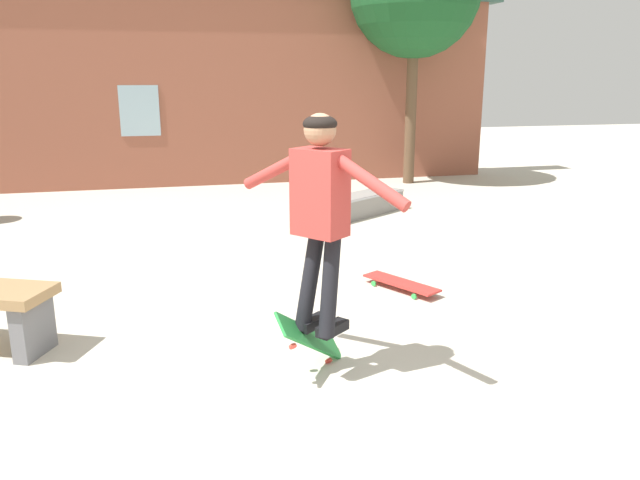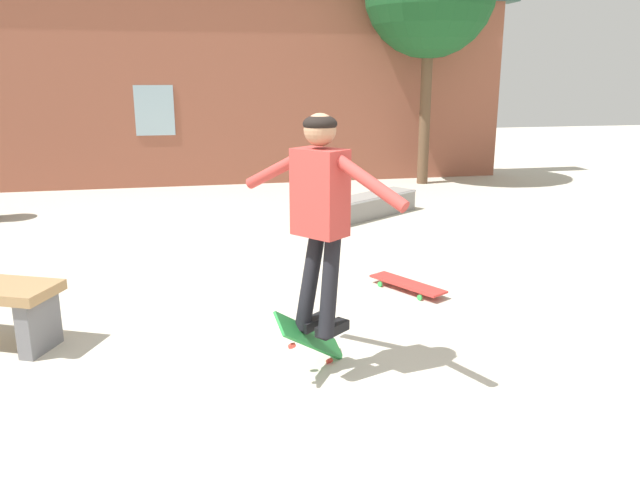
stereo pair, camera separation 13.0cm
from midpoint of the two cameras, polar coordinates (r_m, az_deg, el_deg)
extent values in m
plane|color=beige|center=(3.79, -3.30, -17.85)|extent=(40.00, 40.00, 0.00)
cube|color=#93513D|center=(12.18, -11.52, 13.05)|extent=(11.56, 0.40, 3.44)
cube|color=#99B7C6|center=(11.97, -16.48, 11.26)|extent=(0.70, 0.02, 0.90)
cylinder|color=brown|center=(12.22, 7.99, 11.29)|extent=(0.21, 0.21, 2.63)
cube|color=slate|center=(5.20, -25.40, -7.26)|extent=(0.27, 0.40, 0.43)
cube|color=gray|center=(9.23, 2.45, 3.04)|extent=(1.94, 1.48, 0.31)
cube|color=#B7B7BC|center=(9.07, 3.50, 3.74)|extent=(1.71, 1.14, 0.02)
cube|color=#B23833|center=(4.07, -0.91, 4.35)|extent=(0.38, 0.40, 0.57)
sphere|color=#A37556|center=(4.02, -0.94, 10.05)|extent=(0.29, 0.29, 0.21)
ellipsoid|color=black|center=(4.01, -0.94, 10.58)|extent=(0.31, 0.31, 0.12)
cylinder|color=black|center=(4.27, -1.77, -3.43)|extent=(0.28, 0.21, 0.76)
cube|color=black|center=(4.41, -1.48, -7.55)|extent=(0.27, 0.24, 0.07)
cylinder|color=black|center=(4.17, 0.03, -3.89)|extent=(0.23, 0.27, 0.76)
cube|color=black|center=(4.31, 0.28, -8.09)|extent=(0.27, 0.24, 0.07)
cylinder|color=#B23833|center=(4.30, -5.01, 6.39)|extent=(0.41, 0.49, 0.32)
cylinder|color=#B23833|center=(3.82, 3.68, 5.33)|extent=(0.41, 0.49, 0.32)
cube|color=#237F38|center=(4.45, -1.69, -8.94)|extent=(0.58, 0.63, 0.58)
cylinder|color=#DB3D33|center=(4.73, -1.03, -8.86)|extent=(0.08, 0.06, 0.07)
cylinder|color=#DB3D33|center=(4.65, -0.02, -10.99)|extent=(0.08, 0.06, 0.07)
cylinder|color=#DB3D33|center=(4.30, -4.42, -7.35)|extent=(0.08, 0.06, 0.07)
cylinder|color=#DB3D33|center=(4.21, -3.40, -9.68)|extent=(0.08, 0.06, 0.07)
cube|color=red|center=(6.17, 6.83, -3.92)|extent=(0.59, 0.83, 0.02)
cylinder|color=green|center=(6.26, 4.34, -4.00)|extent=(0.04, 0.06, 0.05)
cylinder|color=green|center=(6.42, 5.75, -3.53)|extent=(0.04, 0.06, 0.05)
cylinder|color=green|center=(5.94, 7.96, -5.15)|extent=(0.04, 0.06, 0.05)
cylinder|color=green|center=(6.12, 9.35, -4.62)|extent=(0.04, 0.06, 0.05)
camera|label=1|loc=(0.06, -90.90, -0.24)|focal=35.00mm
camera|label=2|loc=(0.06, 89.10, 0.24)|focal=35.00mm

